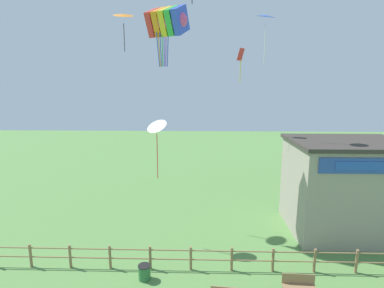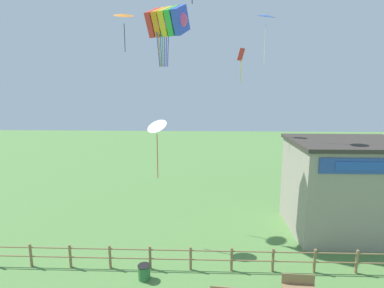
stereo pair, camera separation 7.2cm
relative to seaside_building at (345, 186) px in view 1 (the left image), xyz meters
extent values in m
cylinder|color=olive|center=(-18.66, -4.84, -2.45)|extent=(0.14, 0.14, 1.30)
cylinder|color=olive|center=(-16.51, -4.84, -2.45)|extent=(0.14, 0.14, 1.30)
cylinder|color=olive|center=(-14.36, -4.84, -2.45)|extent=(0.14, 0.14, 1.30)
cylinder|color=olive|center=(-12.21, -4.84, -2.45)|extent=(0.14, 0.14, 1.30)
cylinder|color=olive|center=(-10.06, -4.84, -2.45)|extent=(0.14, 0.14, 1.30)
cylinder|color=olive|center=(-7.91, -4.84, -2.45)|extent=(0.14, 0.14, 1.30)
cylinder|color=olive|center=(-5.76, -4.84, -2.45)|extent=(0.14, 0.14, 1.30)
cylinder|color=olive|center=(-3.60, -4.84, -2.45)|extent=(0.14, 0.14, 1.30)
cylinder|color=olive|center=(-1.45, -4.84, -2.45)|extent=(0.14, 0.14, 1.30)
cylinder|color=olive|center=(-10.06, -4.84, -2.00)|extent=(21.51, 0.07, 0.07)
cylinder|color=olive|center=(-10.06, -4.84, -2.52)|extent=(21.51, 0.07, 0.07)
cube|color=gray|center=(0.00, 0.01, -0.14)|extent=(6.99, 5.58, 5.93)
cube|color=#38332D|center=(0.00, 0.01, 2.95)|extent=(7.29, 5.88, 0.24)
cube|color=#284799|center=(0.00, -2.82, 2.13)|extent=(5.94, 0.08, 0.90)
cube|color=#234CAD|center=(0.00, -2.87, 2.13)|extent=(4.19, 0.04, 0.49)
cube|color=olive|center=(-4.98, -6.68, -2.66)|extent=(1.53, 0.48, 0.05)
cube|color=olive|center=(-4.97, -6.50, -2.38)|extent=(1.51, 0.12, 0.50)
cylinder|color=#2D6B38|center=(-12.36, -5.72, -2.74)|extent=(0.60, 0.60, 0.72)
cylinder|color=black|center=(-12.36, -5.72, -2.36)|extent=(0.65, 0.65, 0.04)
ellipsoid|color=#E54C8C|center=(-11.73, 0.70, 10.54)|extent=(3.28, 2.88, 1.97)
cube|color=red|center=(-12.58, 1.06, 10.54)|extent=(1.13, 2.00, 2.01)
cube|color=orange|center=(-12.15, 0.88, 10.54)|extent=(1.13, 2.00, 2.01)
cube|color=yellow|center=(-11.73, 0.70, 10.54)|extent=(1.13, 2.00, 2.01)
cube|color=green|center=(-11.30, 0.52, 10.54)|extent=(1.13, 2.00, 2.01)
cube|color=blue|center=(-10.87, 0.34, 10.54)|extent=(1.13, 2.00, 2.01)
cylinder|color=blue|center=(-12.34, 0.53, 8.80)|extent=(0.20, 0.34, 2.10)
cylinder|color=orange|center=(-12.25, 0.51, 8.80)|extent=(0.15, 0.35, 2.10)
cylinder|color=blue|center=(-12.15, 0.49, 8.80)|extent=(0.10, 0.35, 2.10)
cylinder|color=green|center=(-12.05, 0.47, 8.80)|extent=(0.05, 0.35, 2.10)
cylinder|color=blue|center=(-11.93, 0.46, 8.80)|extent=(0.10, 0.35, 2.10)
cylinder|color=purple|center=(-11.82, 0.45, 8.80)|extent=(0.15, 0.35, 2.10)
cylinder|color=blue|center=(-11.70, 0.45, 8.80)|extent=(0.20, 0.34, 2.10)
cone|color=white|center=(-12.19, -1.66, 4.20)|extent=(1.62, 1.57, 0.75)
cylinder|color=red|center=(-12.19, -1.66, 2.33)|extent=(0.05, 0.05, 2.76)
cone|color=blue|center=(-5.60, 0.43, 10.76)|extent=(1.64, 1.63, 0.38)
cylinder|color=silver|center=(-5.60, 0.43, 9.09)|extent=(0.05, 0.05, 2.36)
cube|color=red|center=(-6.84, 2.42, 8.69)|extent=(0.59, 0.65, 0.82)
cylinder|color=yellow|center=(-6.84, 2.42, 7.55)|extent=(0.05, 0.05, 1.59)
cone|color=orange|center=(-14.88, 2.18, 11.29)|extent=(1.65, 1.61, 0.57)
cylinder|color=#333338|center=(-14.88, 2.18, 9.80)|extent=(0.05, 0.05, 1.86)
camera|label=1|loc=(-9.54, -19.22, 6.38)|focal=28.00mm
camera|label=2|loc=(-9.47, -19.22, 6.38)|focal=28.00mm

